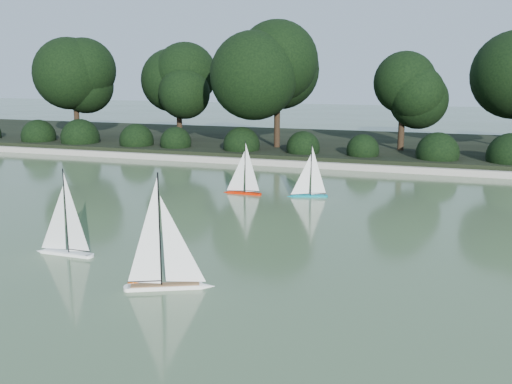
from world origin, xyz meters
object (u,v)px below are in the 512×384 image
(sailboat_teal, at_px, (306,188))
(race_buoy, at_px, (133,283))
(sailboat_white_a, at_px, (61,240))
(sailboat_white_b, at_px, (172,270))
(sailboat_orange, at_px, (241,185))

(sailboat_teal, distance_m, race_buoy, 6.09)
(sailboat_white_a, xyz_separation_m, sailboat_white_b, (2.29, -0.76, 0.03))
(sailboat_teal, height_order, race_buoy, sailboat_teal)
(sailboat_white_b, distance_m, race_buoy, 0.64)
(sailboat_orange, bearing_deg, sailboat_teal, 5.52)
(sailboat_white_b, relative_size, sailboat_teal, 1.29)
(sailboat_white_b, height_order, race_buoy, sailboat_white_b)
(sailboat_white_a, height_order, sailboat_teal, sailboat_white_a)
(sailboat_white_a, height_order, sailboat_orange, sailboat_white_a)
(sailboat_white_a, bearing_deg, sailboat_white_b, -18.39)
(sailboat_white_b, bearing_deg, sailboat_orange, 100.55)
(sailboat_white_b, height_order, sailboat_orange, sailboat_white_b)
(sailboat_white_a, relative_size, race_buoy, 9.41)
(sailboat_teal, bearing_deg, race_buoy, -99.71)
(sailboat_orange, relative_size, sailboat_teal, 1.03)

